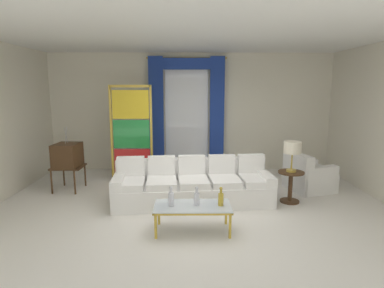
# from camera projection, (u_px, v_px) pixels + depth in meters

# --- Properties ---
(ground_plane) EXTENTS (16.00, 16.00, 0.00)m
(ground_plane) POSITION_uv_depth(u_px,v_px,m) (192.00, 212.00, 5.56)
(ground_plane) COLOR white
(wall_rear) EXTENTS (8.00, 0.12, 3.00)m
(wall_rear) POSITION_uv_depth(u_px,v_px,m) (191.00, 112.00, 8.31)
(wall_rear) COLOR silver
(wall_rear) RESTS_ON ground
(ceiling_slab) EXTENTS (8.00, 7.60, 0.04)m
(ceiling_slab) POSITION_uv_depth(u_px,v_px,m) (192.00, 39.00, 5.82)
(ceiling_slab) COLOR white
(curtained_window) EXTENTS (2.00, 0.17, 2.70)m
(curtained_window) POSITION_uv_depth(u_px,v_px,m) (187.00, 103.00, 8.10)
(curtained_window) COLOR white
(curtained_window) RESTS_ON ground
(couch_white_long) EXTENTS (2.98, 1.15, 0.86)m
(couch_white_long) POSITION_uv_depth(u_px,v_px,m) (193.00, 186.00, 6.04)
(couch_white_long) COLOR white
(couch_white_long) RESTS_ON ground
(coffee_table) EXTENTS (1.15, 0.57, 0.41)m
(coffee_table) POSITION_uv_depth(u_px,v_px,m) (193.00, 208.00, 4.78)
(coffee_table) COLOR silver
(coffee_table) RESTS_ON ground
(bottle_blue_decanter) EXTENTS (0.08, 0.08, 0.30)m
(bottle_blue_decanter) POSITION_uv_depth(u_px,v_px,m) (171.00, 198.00, 4.73)
(bottle_blue_decanter) COLOR silver
(bottle_blue_decanter) RESTS_ON coffee_table
(bottle_crystal_tall) EXTENTS (0.08, 0.08, 0.29)m
(bottle_crystal_tall) POSITION_uv_depth(u_px,v_px,m) (197.00, 198.00, 4.76)
(bottle_crystal_tall) COLOR silver
(bottle_crystal_tall) RESTS_ON coffee_table
(bottle_amber_squat) EXTENTS (0.08, 0.08, 0.29)m
(bottle_amber_squat) POSITION_uv_depth(u_px,v_px,m) (221.00, 198.00, 4.75)
(bottle_amber_squat) COLOR gold
(bottle_amber_squat) RESTS_ON coffee_table
(vintage_tv) EXTENTS (0.62, 0.62, 1.35)m
(vintage_tv) POSITION_uv_depth(u_px,v_px,m) (67.00, 156.00, 6.66)
(vintage_tv) COLOR #472D19
(vintage_tv) RESTS_ON ground
(armchair_white) EXTENTS (1.02, 1.00, 0.80)m
(armchair_white) POSITION_uv_depth(u_px,v_px,m) (307.00, 177.00, 6.72)
(armchair_white) COLOR white
(armchair_white) RESTS_ON ground
(stained_glass_divider) EXTENTS (0.95, 0.05, 2.20)m
(stained_glass_divider) POSITION_uv_depth(u_px,v_px,m) (132.00, 136.00, 7.24)
(stained_glass_divider) COLOR gold
(stained_glass_divider) RESTS_ON ground
(peacock_figurine) EXTENTS (0.44, 0.60, 0.50)m
(peacock_figurine) POSITION_uv_depth(u_px,v_px,m) (151.00, 175.00, 7.09)
(peacock_figurine) COLOR beige
(peacock_figurine) RESTS_ON ground
(round_side_table) EXTENTS (0.48, 0.48, 0.59)m
(round_side_table) POSITION_uv_depth(u_px,v_px,m) (290.00, 184.00, 6.01)
(round_side_table) COLOR #472D19
(round_side_table) RESTS_ON ground
(table_lamp_brass) EXTENTS (0.32, 0.32, 0.57)m
(table_lamp_brass) POSITION_uv_depth(u_px,v_px,m) (292.00, 149.00, 5.89)
(table_lamp_brass) COLOR #B29338
(table_lamp_brass) RESTS_ON round_side_table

